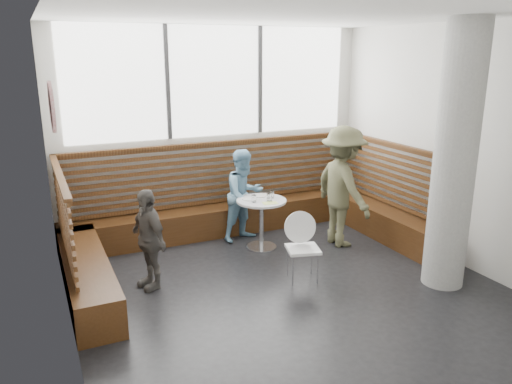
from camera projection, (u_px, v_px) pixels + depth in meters
name	position (u px, v px, depth m)	size (l,w,h in m)	color
room	(293.00, 163.00, 5.66)	(5.00, 5.00, 3.20)	silver
booth	(234.00, 217.00, 7.53)	(5.00, 2.50, 1.44)	#39210E
concrete_column	(455.00, 159.00, 5.88)	(0.50, 0.50, 3.20)	gray
wall_art	(52.00, 107.00, 4.82)	(0.50, 0.50, 0.03)	white
cafe_table	(261.00, 214.00, 7.29)	(0.72, 0.72, 0.75)	silver
cafe_chair	(300.00, 241.00, 6.31)	(0.41, 0.40, 0.86)	white
adult_man	(343.00, 187.00, 7.35)	(1.16, 0.67, 1.80)	brown
child_back	(244.00, 195.00, 7.59)	(0.69, 0.54, 1.42)	#70A2C2
child_left	(148.00, 239.00, 6.04)	(0.74, 0.31, 1.26)	#534F4B
plate_near	(249.00, 199.00, 7.25)	(0.21, 0.21, 0.01)	white
plate_far	(259.00, 196.00, 7.41)	(0.21, 0.21, 0.01)	white
glass_left	(254.00, 199.00, 7.11)	(0.07, 0.07, 0.10)	white
glass_mid	(269.00, 197.00, 7.16)	(0.08, 0.08, 0.12)	white
glass_right	(272.00, 194.00, 7.32)	(0.07, 0.07, 0.11)	white
menu_card	(270.00, 203.00, 7.07)	(0.21, 0.15, 0.00)	#A5C64C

